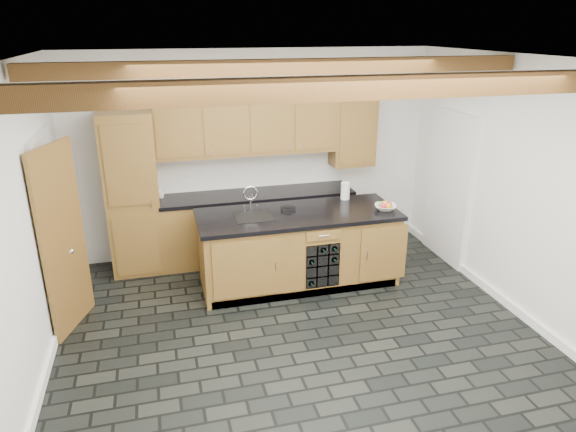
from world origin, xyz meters
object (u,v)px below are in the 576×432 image
object	(u,v)px
fruit_bowl	(385,207)
paper_towel	(345,191)
island	(299,248)
kitchen_scale	(288,208)

from	to	relation	value
fruit_bowl	paper_towel	size ratio (longest dim) A/B	1.17
island	kitchen_scale	distance (m)	0.52
kitchen_scale	paper_towel	world-z (taller)	paper_towel
kitchen_scale	paper_towel	size ratio (longest dim) A/B	0.76
island	kitchen_scale	xyz separation A→B (m)	(-0.10, 0.15, 0.49)
island	kitchen_scale	bearing A→B (deg)	123.77
kitchen_scale	fruit_bowl	world-z (taller)	fruit_bowl
fruit_bowl	paper_towel	world-z (taller)	paper_towel
island	paper_towel	world-z (taller)	paper_towel
kitchen_scale	fruit_bowl	size ratio (longest dim) A/B	0.65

